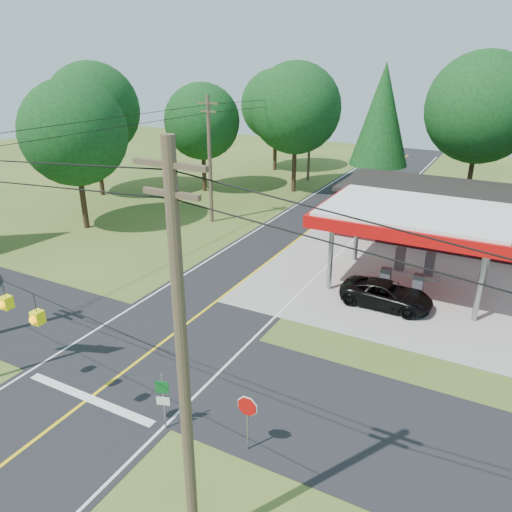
% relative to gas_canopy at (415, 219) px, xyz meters
% --- Properties ---
extents(ground, '(120.00, 120.00, 0.00)m').
position_rel_gas_canopy_xyz_m(ground, '(-9.00, -13.00, -4.27)').
color(ground, '#3C571E').
rests_on(ground, ground).
extents(main_highway, '(8.00, 120.00, 0.02)m').
position_rel_gas_canopy_xyz_m(main_highway, '(-9.00, -13.00, -4.26)').
color(main_highway, black).
rests_on(main_highway, ground).
extents(cross_road, '(70.00, 7.00, 0.02)m').
position_rel_gas_canopy_xyz_m(cross_road, '(-9.00, -13.00, -4.25)').
color(cross_road, black).
rests_on(cross_road, ground).
extents(lane_center_yellow, '(0.15, 110.00, 0.00)m').
position_rel_gas_canopy_xyz_m(lane_center_yellow, '(-9.00, -13.00, -4.24)').
color(lane_center_yellow, yellow).
rests_on(lane_center_yellow, main_highway).
extents(gas_canopy, '(10.60, 7.40, 4.88)m').
position_rel_gas_canopy_xyz_m(gas_canopy, '(0.00, 0.00, 0.00)').
color(gas_canopy, gray).
rests_on(gas_canopy, ground).
extents(convenience_store, '(16.40, 7.55, 3.80)m').
position_rel_gas_canopy_xyz_m(convenience_store, '(1.00, 9.98, -2.35)').
color(convenience_store, maroon).
rests_on(convenience_store, ground).
extents(utility_pole_near_right, '(1.80, 0.30, 11.50)m').
position_rel_gas_canopy_xyz_m(utility_pole_near_right, '(-1.50, -20.00, 1.69)').
color(utility_pole_near_right, '#473828').
rests_on(utility_pole_near_right, ground).
extents(utility_pole_far_left, '(1.80, 0.30, 10.00)m').
position_rel_gas_canopy_xyz_m(utility_pole_far_left, '(-17.00, 5.00, 0.93)').
color(utility_pole_far_left, '#473828').
rests_on(utility_pole_far_left, ground).
extents(utility_pole_north, '(0.30, 0.30, 9.50)m').
position_rel_gas_canopy_xyz_m(utility_pole_north, '(-15.50, 22.00, 0.48)').
color(utility_pole_north, '#473828').
rests_on(utility_pole_north, ground).
extents(treeline_backdrop, '(70.27, 51.59, 13.30)m').
position_rel_gas_canopy_xyz_m(treeline_backdrop, '(-8.18, 11.01, 3.22)').
color(treeline_backdrop, '#332316').
rests_on(treeline_backdrop, ground).
extents(suv_car, '(4.99, 4.99, 1.37)m').
position_rel_gas_canopy_xyz_m(suv_car, '(-0.50, -3.00, -3.58)').
color(suv_car, black).
rests_on(suv_car, ground).
extents(octagonal_stop_sign, '(0.80, 0.09, 2.28)m').
position_rel_gas_canopy_xyz_m(octagonal_stop_sign, '(-2.00, -16.01, -2.58)').
color(octagonal_stop_sign, gray).
rests_on(octagonal_stop_sign, ground).
extents(route_sign_post, '(0.48, 0.19, 2.44)m').
position_rel_gas_canopy_xyz_m(route_sign_post, '(-5.20, -16.52, -2.81)').
color(route_sign_post, gray).
rests_on(route_sign_post, ground).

